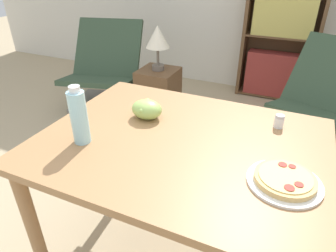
# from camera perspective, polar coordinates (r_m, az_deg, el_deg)

# --- Properties ---
(ground_plane) EXTENTS (14.00, 14.00, 0.00)m
(ground_plane) POSITION_cam_1_polar(r_m,az_deg,el_deg) (1.87, -2.50, -21.89)
(ground_plane) COLOR tan
(dining_table) EXTENTS (1.21, 0.94, 0.77)m
(dining_table) POSITION_cam_1_polar(r_m,az_deg,el_deg) (1.34, 2.46, -6.18)
(dining_table) COLOR #A37549
(dining_table) RESTS_ON ground_plane
(pizza_on_plate) EXTENTS (0.26, 0.26, 0.04)m
(pizza_on_plate) POSITION_cam_1_polar(r_m,az_deg,el_deg) (1.13, 21.33, -9.57)
(pizza_on_plate) COLOR white
(pizza_on_plate) RESTS_ON dining_table
(grape_bunch) EXTENTS (0.15, 0.13, 0.09)m
(grape_bunch) POSITION_cam_1_polar(r_m,az_deg,el_deg) (1.44, -4.02, 3.20)
(grape_bunch) COLOR #A8CC66
(grape_bunch) RESTS_ON dining_table
(drink_bottle) EXTENTS (0.07, 0.07, 0.25)m
(drink_bottle) POSITION_cam_1_polar(r_m,az_deg,el_deg) (1.27, -16.61, 1.72)
(drink_bottle) COLOR #A3DBEA
(drink_bottle) RESTS_ON dining_table
(salt_shaker) EXTENTS (0.04, 0.04, 0.06)m
(salt_shaker) POSITION_cam_1_polar(r_m,az_deg,el_deg) (1.46, 20.41, 0.84)
(salt_shaker) COLOR white
(salt_shaker) RESTS_ON dining_table
(lounge_chair_near) EXTENTS (0.84, 0.91, 0.88)m
(lounge_chair_near) POSITION_cam_1_polar(r_m,az_deg,el_deg) (3.26, -11.85, 8.07)
(lounge_chair_near) COLOR slate
(lounge_chair_near) RESTS_ON ground_plane
(lounge_chair_far) EXTENTS (0.88, 0.95, 0.88)m
(lounge_chair_far) POSITION_cam_1_polar(r_m,az_deg,el_deg) (2.80, 26.84, 1.56)
(lounge_chair_far) COLOR slate
(lounge_chair_far) RESTS_ON ground_plane
(bookshelf) EXTENTS (0.79, 0.25, 1.39)m
(bookshelf) POSITION_cam_1_polar(r_m,az_deg,el_deg) (3.60, 20.50, 14.82)
(bookshelf) COLOR brown
(bookshelf) RESTS_ON ground_plane
(side_table) EXTENTS (0.34, 0.34, 0.55)m
(side_table) POSITION_cam_1_polar(r_m,az_deg,el_deg) (2.87, -1.80, 5.43)
(side_table) COLOR brown
(side_table) RESTS_ON ground_plane
(table_lamp) EXTENTS (0.21, 0.21, 0.39)m
(table_lamp) POSITION_cam_1_polar(r_m,az_deg,el_deg) (2.69, -2.00, 16.26)
(table_lamp) COLOR #665B51
(table_lamp) RESTS_ON side_table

